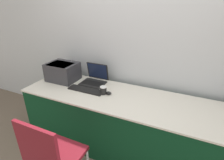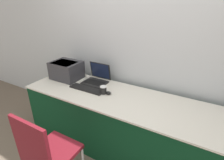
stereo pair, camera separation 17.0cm
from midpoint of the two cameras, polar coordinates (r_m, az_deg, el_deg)
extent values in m
cube|color=silver|center=(2.31, 11.04, 11.53)|extent=(8.00, 0.05, 2.60)
cube|color=#0C381E|center=(2.30, 5.09, -14.10)|extent=(2.50, 0.73, 0.73)
cube|color=silver|center=(2.09, 5.46, -5.99)|extent=(2.52, 0.75, 0.02)
cube|color=#333338|center=(2.61, -12.81, 3.14)|extent=(0.41, 0.33, 0.25)
cube|color=#51565B|center=(2.55, -13.51, 5.06)|extent=(0.33, 0.25, 0.05)
cube|color=black|center=(2.43, -3.66, -0.91)|extent=(0.32, 0.24, 0.02)
cube|color=black|center=(2.41, -3.83, -0.79)|extent=(0.28, 0.13, 0.00)
cube|color=black|center=(2.49, -1.89, 3.02)|extent=(0.32, 0.05, 0.24)
cube|color=#192342|center=(2.48, -1.99, 2.99)|extent=(0.29, 0.04, 0.22)
cube|color=black|center=(2.26, -6.19, -2.93)|extent=(0.47, 0.12, 0.02)
cylinder|color=black|center=(2.15, -0.59, -3.38)|extent=(0.08, 0.08, 0.09)
cylinder|color=white|center=(2.12, -0.59, -2.22)|extent=(0.08, 0.08, 0.01)
ellipsoid|color=black|center=(2.13, 1.09, -4.32)|extent=(0.07, 0.05, 0.04)
cube|color=maroon|center=(1.88, -15.92, -21.73)|extent=(0.42, 0.42, 0.04)
cube|color=maroon|center=(1.63, -22.02, -19.21)|extent=(0.42, 0.03, 0.47)
cylinder|color=silver|center=(2.24, -15.27, -21.18)|extent=(0.02, 0.02, 0.44)
camera|label=1|loc=(0.08, -87.67, 1.05)|focal=28.00mm
camera|label=2|loc=(0.08, 92.33, -1.05)|focal=28.00mm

